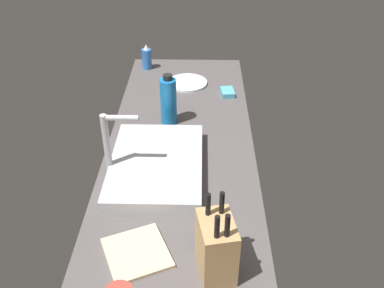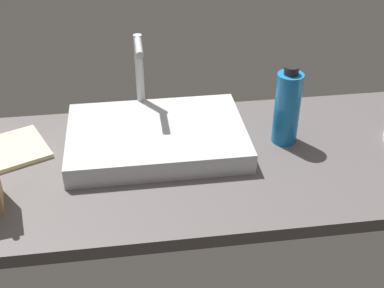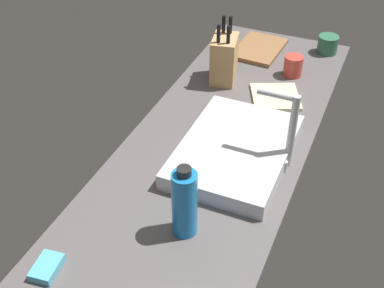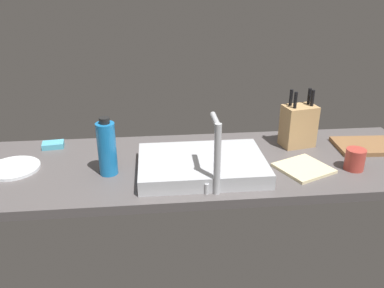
{
  "view_description": "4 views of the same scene",
  "coord_description": "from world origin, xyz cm",
  "px_view_note": "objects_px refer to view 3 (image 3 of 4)",
  "views": [
    {
      "loc": [
        -131.16,
        -7.91,
        102.56
      ],
      "look_at": [
        1.9,
        -4.9,
        11.51
      ],
      "focal_mm": 40.45,
      "sensor_mm": 36.0,
      "label": 1
    },
    {
      "loc": [
        -11.73,
        -110.92,
        82.21
      ],
      "look_at": [
        3.54,
        -1.63,
        9.51
      ],
      "focal_mm": 48.2,
      "sensor_mm": 36.0,
      "label": 2
    },
    {
      "loc": [
        117.86,
        45.32,
        108.89
      ],
      "look_at": [
        2.76,
        -3.97,
        10.86
      ],
      "focal_mm": 47.47,
      "sensor_mm": 36.0,
      "label": 3
    },
    {
      "loc": [
        12.6,
        143.82,
        75.68
      ],
      "look_at": [
        -2.1,
        -1.76,
        10.95
      ],
      "focal_mm": 37.47,
      "sensor_mm": 36.0,
      "label": 4
    }
  ],
  "objects_px": {
    "water_bottle": "(185,203)",
    "ceramic_cup": "(293,66)",
    "dish_towel": "(275,97)",
    "faucet": "(288,126)",
    "cutting_board": "(259,49)",
    "sink_basin": "(235,151)",
    "dish_sponge": "(47,267)",
    "coffee_mug": "(328,44)",
    "knife_block": "(224,59)"
  },
  "relations": [
    {
      "from": "dish_sponge",
      "to": "cutting_board",
      "type": "bearing_deg",
      "value": 174.09
    },
    {
      "from": "knife_block",
      "to": "water_bottle",
      "type": "bearing_deg",
      "value": 1.76
    },
    {
      "from": "faucet",
      "to": "ceramic_cup",
      "type": "distance_m",
      "value": 0.58
    },
    {
      "from": "faucet",
      "to": "water_bottle",
      "type": "distance_m",
      "value": 0.42
    },
    {
      "from": "knife_block",
      "to": "water_bottle",
      "type": "height_order",
      "value": "knife_block"
    },
    {
      "from": "dish_towel",
      "to": "dish_sponge",
      "type": "relative_size",
      "value": 2.02
    },
    {
      "from": "faucet",
      "to": "dish_sponge",
      "type": "distance_m",
      "value": 0.8
    },
    {
      "from": "cutting_board",
      "to": "coffee_mug",
      "type": "xyz_separation_m",
      "value": [
        -0.1,
        0.28,
        0.03
      ]
    },
    {
      "from": "knife_block",
      "to": "ceramic_cup",
      "type": "relative_size",
      "value": 2.99
    },
    {
      "from": "water_bottle",
      "to": "coffee_mug",
      "type": "xyz_separation_m",
      "value": [
        -1.2,
        0.15,
        -0.07
      ]
    },
    {
      "from": "faucet",
      "to": "dish_towel",
      "type": "distance_m",
      "value": 0.42
    },
    {
      "from": "faucet",
      "to": "water_bottle",
      "type": "bearing_deg",
      "value": -24.43
    },
    {
      "from": "faucet",
      "to": "ceramic_cup",
      "type": "relative_size",
      "value": 3.08
    },
    {
      "from": "knife_block",
      "to": "dish_towel",
      "type": "relative_size",
      "value": 1.38
    },
    {
      "from": "water_bottle",
      "to": "knife_block",
      "type": "bearing_deg",
      "value": -167.01
    },
    {
      "from": "cutting_board",
      "to": "sink_basin",
      "type": "bearing_deg",
      "value": 11.32
    },
    {
      "from": "water_bottle",
      "to": "cutting_board",
      "type": "bearing_deg",
      "value": -173.42
    },
    {
      "from": "ceramic_cup",
      "to": "coffee_mug",
      "type": "bearing_deg",
      "value": 160.19
    },
    {
      "from": "cutting_board",
      "to": "faucet",
      "type": "bearing_deg",
      "value": 22.86
    },
    {
      "from": "sink_basin",
      "to": "dish_towel",
      "type": "relative_size",
      "value": 2.64
    },
    {
      "from": "sink_basin",
      "to": "water_bottle",
      "type": "bearing_deg",
      "value": -3.59
    },
    {
      "from": "coffee_mug",
      "to": "dish_sponge",
      "type": "bearing_deg",
      "value": -15.99
    },
    {
      "from": "coffee_mug",
      "to": "ceramic_cup",
      "type": "distance_m",
      "value": 0.27
    },
    {
      "from": "sink_basin",
      "to": "water_bottle",
      "type": "distance_m",
      "value": 0.36
    },
    {
      "from": "knife_block",
      "to": "sink_basin",
      "type": "bearing_deg",
      "value": 13.61
    },
    {
      "from": "knife_block",
      "to": "faucet",
      "type": "bearing_deg",
      "value": 29.43
    },
    {
      "from": "dish_towel",
      "to": "ceramic_cup",
      "type": "bearing_deg",
      "value": 175.57
    },
    {
      "from": "sink_basin",
      "to": "coffee_mug",
      "type": "relative_size",
      "value": 5.52
    },
    {
      "from": "cutting_board",
      "to": "ceramic_cup",
      "type": "relative_size",
      "value": 3.15
    },
    {
      "from": "sink_basin",
      "to": "ceramic_cup",
      "type": "distance_m",
      "value": 0.59
    },
    {
      "from": "sink_basin",
      "to": "cutting_board",
      "type": "bearing_deg",
      "value": -168.68
    },
    {
      "from": "sink_basin",
      "to": "dish_towel",
      "type": "xyz_separation_m",
      "value": [
        -0.4,
        0.02,
        -0.02
      ]
    },
    {
      "from": "faucet",
      "to": "dish_towel",
      "type": "relative_size",
      "value": 1.42
    },
    {
      "from": "water_bottle",
      "to": "faucet",
      "type": "bearing_deg",
      "value": 155.57
    },
    {
      "from": "cutting_board",
      "to": "dish_sponge",
      "type": "bearing_deg",
      "value": -5.91
    },
    {
      "from": "sink_basin",
      "to": "faucet",
      "type": "xyz_separation_m",
      "value": [
        -0.03,
        0.15,
        0.12
      ]
    },
    {
      "from": "cutting_board",
      "to": "dish_sponge",
      "type": "xyz_separation_m",
      "value": [
        1.36,
        -0.14,
        0.0
      ]
    },
    {
      "from": "water_bottle",
      "to": "ceramic_cup",
      "type": "bearing_deg",
      "value": 176.32
    },
    {
      "from": "sink_basin",
      "to": "cutting_board",
      "type": "distance_m",
      "value": 0.76
    },
    {
      "from": "cutting_board",
      "to": "dish_towel",
      "type": "height_order",
      "value": "cutting_board"
    },
    {
      "from": "faucet",
      "to": "cutting_board",
      "type": "relative_size",
      "value": 0.98
    },
    {
      "from": "sink_basin",
      "to": "ceramic_cup",
      "type": "xyz_separation_m",
      "value": [
        -0.59,
        0.04,
        0.01
      ]
    },
    {
      "from": "faucet",
      "to": "water_bottle",
      "type": "height_order",
      "value": "faucet"
    },
    {
      "from": "sink_basin",
      "to": "dish_sponge",
      "type": "relative_size",
      "value": 5.34
    },
    {
      "from": "coffee_mug",
      "to": "knife_block",
      "type": "bearing_deg",
      "value": -40.41
    },
    {
      "from": "cutting_board",
      "to": "ceramic_cup",
      "type": "xyz_separation_m",
      "value": [
        0.15,
        0.19,
        0.03
      ]
    },
    {
      "from": "dish_sponge",
      "to": "dish_towel",
      "type": "bearing_deg",
      "value": 162.85
    },
    {
      "from": "dish_towel",
      "to": "sink_basin",
      "type": "bearing_deg",
      "value": -3.4
    },
    {
      "from": "sink_basin",
      "to": "cutting_board",
      "type": "height_order",
      "value": "sink_basin"
    },
    {
      "from": "ceramic_cup",
      "to": "dish_sponge",
      "type": "relative_size",
      "value": 0.93
    }
  ]
}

